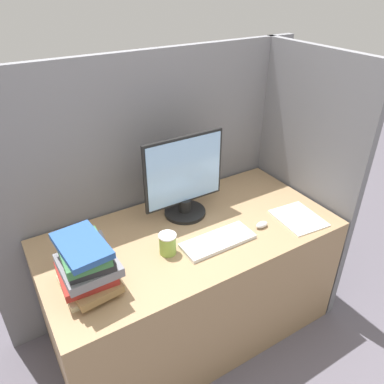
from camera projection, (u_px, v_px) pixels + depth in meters
name	position (u px, v px, depth m)	size (l,w,h in m)	color
ground_plane	(227.00, 373.00, 2.09)	(12.00, 12.00, 0.00)	#56515B
cubicle_panel_rear	(154.00, 187.00, 2.28)	(1.98, 0.04, 1.60)	slate
cubicle_panel_right	(300.00, 180.00, 2.36)	(0.04, 0.84, 1.60)	slate
desk	(191.00, 282.00, 2.19)	(1.58, 0.78, 0.74)	#937551
monitor	(184.00, 181.00, 2.04)	(0.48, 0.24, 0.47)	black
keyboard	(218.00, 241.00, 1.92)	(0.39, 0.15, 0.02)	silver
mouse	(262.00, 225.00, 2.03)	(0.07, 0.04, 0.03)	silver
coffee_cup	(168.00, 244.00, 1.83)	(0.09, 0.09, 0.11)	#8CB247
book_stack	(87.00, 265.00, 1.60)	(0.25, 0.31, 0.26)	#C6B78C
paper_pile	(298.00, 218.00, 2.10)	(0.25, 0.29, 0.01)	white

